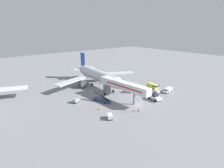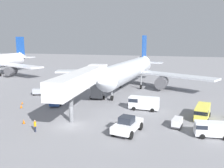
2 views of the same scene
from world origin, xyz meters
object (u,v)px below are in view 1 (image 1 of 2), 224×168
at_px(belt_loader_truck, 102,100).
at_px(ground_crew_worker_foreground, 139,109).
at_px(safety_cone_alpha, 126,111).
at_px(safety_cone_charlie, 99,109).
at_px(service_van_mid_center, 168,90).
at_px(service_van_far_center, 153,86).
at_px(ground_crew_worker_midground, 159,84).
at_px(service_van_mid_right, 134,89).
at_px(jet_bridge, 121,86).
at_px(baggage_cart_near_right, 76,101).
at_px(safety_cone_bravo, 91,108).
at_px(baggage_cart_near_left, 110,116).
at_px(pushback_tug, 155,97).
at_px(baggage_cart_far_left, 157,91).
at_px(airplane_at_gate, 98,75).

height_order(belt_loader_truck, ground_crew_worker_foreground, belt_loader_truck).
xyz_separation_m(safety_cone_alpha, safety_cone_charlie, (-5.60, 7.08, 0.03)).
xyz_separation_m(service_van_mid_center, ground_crew_worker_foreground, (-23.20, -4.72, -0.25)).
bearing_deg(service_van_far_center, ground_crew_worker_midground, 3.65).
bearing_deg(service_van_mid_right, jet_bridge, -162.81).
bearing_deg(ground_crew_worker_midground, service_van_mid_right, 171.57).
xyz_separation_m(baggage_cart_near_right, safety_cone_bravo, (1.41, -7.66, -0.57)).
distance_m(jet_bridge, service_van_far_center, 20.36).
bearing_deg(ground_crew_worker_midground, baggage_cart_near_left, -164.95).
distance_m(belt_loader_truck, ground_crew_worker_foreground, 15.11).
xyz_separation_m(service_van_mid_center, safety_cone_charlie, (-32.39, 4.79, -0.81)).
xyz_separation_m(service_van_far_center, service_van_mid_right, (-9.89, 2.55, 0.12)).
relative_size(service_van_far_center, baggage_cart_near_left, 1.98).
relative_size(pushback_tug, safety_cone_alpha, 9.25).
bearing_deg(baggage_cart_near_right, ground_crew_worker_foreground, -58.15).
height_order(baggage_cart_near_right, safety_cone_bravo, baggage_cart_near_right).
distance_m(service_van_far_center, service_van_mid_right, 10.21).
height_order(service_van_mid_center, ground_crew_worker_midground, service_van_mid_center).
height_order(baggage_cart_near_left, safety_cone_bravo, baggage_cart_near_left).
distance_m(pushback_tug, baggage_cart_near_left, 22.72).
height_order(jet_bridge, belt_loader_truck, jet_bridge).
bearing_deg(pushback_tug, service_van_far_center, 40.82).
relative_size(baggage_cart_near_right, safety_cone_charlie, 3.48).
distance_m(pushback_tug, safety_cone_bravo, 24.71).
bearing_deg(pushback_tug, service_van_mid_right, 87.93).
xyz_separation_m(service_van_far_center, ground_crew_worker_foreground, (-22.61, -12.03, -0.33)).
bearing_deg(jet_bridge, service_van_mid_right, 17.19).
height_order(jet_bridge, baggage_cart_near_right, jet_bridge).
bearing_deg(ground_crew_worker_midground, safety_cone_charlie, -175.59).
xyz_separation_m(service_van_far_center, baggage_cart_near_left, (-32.99, -9.92, -0.42)).
height_order(ground_crew_worker_foreground, safety_cone_charlie, ground_crew_worker_foreground).
bearing_deg(baggage_cart_far_left, service_van_far_center, 52.33).
xyz_separation_m(service_van_mid_center, ground_crew_worker_midground, (4.52, 7.63, -0.18)).
bearing_deg(baggage_cart_near_right, service_van_mid_right, -11.39).
relative_size(ground_crew_worker_midground, safety_cone_charlie, 2.63).
xyz_separation_m(pushback_tug, service_van_far_center, (10.30, 8.90, 0.11)).
bearing_deg(jet_bridge, pushback_tug, -41.11).
distance_m(service_van_mid_center, service_van_far_center, 7.33).
distance_m(belt_loader_truck, service_van_far_center, 26.95).
relative_size(belt_loader_truck, service_van_mid_center, 1.56).
relative_size(ground_crew_worker_foreground, safety_cone_alpha, 2.64).
xyz_separation_m(belt_loader_truck, baggage_cart_near_right, (-7.95, 5.09, 0.06)).
xyz_separation_m(airplane_at_gate, baggage_cart_near_left, (-17.01, -30.24, -3.91)).
relative_size(baggage_cart_far_left, safety_cone_alpha, 4.14).
bearing_deg(airplane_at_gate, ground_crew_worker_midground, -43.47).
distance_m(airplane_at_gate, jet_bridge, 21.24).
bearing_deg(service_van_mid_center, baggage_cart_far_left, 151.00).
bearing_deg(safety_cone_bravo, baggage_cart_near_left, -87.80).
bearing_deg(service_van_mid_center, safety_cone_bravo, 168.00).
bearing_deg(airplane_at_gate, safety_cone_bravo, -130.42).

